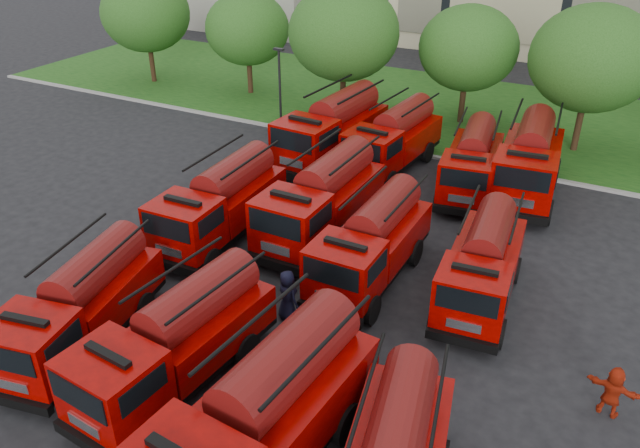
# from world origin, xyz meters

# --- Properties ---
(ground) EXTENTS (140.00, 140.00, 0.00)m
(ground) POSITION_xyz_m (0.00, 0.00, 0.00)
(ground) COLOR black
(ground) RESTS_ON ground
(lawn) EXTENTS (70.00, 16.00, 0.12)m
(lawn) POSITION_xyz_m (0.00, 26.00, 0.06)
(lawn) COLOR #134512
(lawn) RESTS_ON ground
(curb) EXTENTS (70.00, 0.30, 0.14)m
(curb) POSITION_xyz_m (0.00, 17.90, 0.07)
(curb) COLOR gray
(curb) RESTS_ON ground
(tree_0) EXTENTS (6.30, 6.30, 7.70)m
(tree_0) POSITION_xyz_m (-24.00, 22.00, 5.02)
(tree_0) COLOR #382314
(tree_0) RESTS_ON ground
(tree_1) EXTENTS (5.71, 5.71, 6.98)m
(tree_1) POSITION_xyz_m (-16.00, 23.00, 4.55)
(tree_1) COLOR #382314
(tree_1) RESTS_ON ground
(tree_2) EXTENTS (6.72, 6.72, 8.22)m
(tree_2) POSITION_xyz_m (-8.00, 21.50, 5.35)
(tree_2) COLOR #382314
(tree_2) RESTS_ON ground
(tree_3) EXTENTS (5.88, 5.88, 7.19)m
(tree_3) POSITION_xyz_m (-1.00, 24.00, 4.68)
(tree_3) COLOR #382314
(tree_3) RESTS_ON ground
(tree_4) EXTENTS (6.55, 6.55, 8.01)m
(tree_4) POSITION_xyz_m (6.00, 22.50, 5.22)
(tree_4) COLOR #382314
(tree_4) RESTS_ON ground
(lamp_post_0) EXTENTS (0.60, 0.25, 5.11)m
(lamp_post_0) POSITION_xyz_m (-10.00, 17.20, 2.90)
(lamp_post_0) COLOR black
(lamp_post_0) RESTS_ON ground
(fire_truck_0) EXTENTS (3.58, 7.07, 3.07)m
(fire_truck_0) POSITION_xyz_m (-5.68, -2.42, 1.55)
(fire_truck_0) COLOR black
(fire_truck_0) RESTS_ON ground
(fire_truck_1) EXTENTS (3.02, 7.15, 3.17)m
(fire_truck_1) POSITION_xyz_m (-1.82, -2.40, 1.60)
(fire_truck_1) COLOR black
(fire_truck_1) RESTS_ON ground
(fire_truck_2) EXTENTS (3.38, 8.08, 3.59)m
(fire_truck_2) POSITION_xyz_m (2.12, -4.00, 1.81)
(fire_truck_2) COLOR black
(fire_truck_2) RESTS_ON ground
(fire_truck_4) EXTENTS (2.85, 7.29, 3.28)m
(fire_truck_4) POSITION_xyz_m (-5.84, 5.41, 1.65)
(fire_truck_4) COLOR black
(fire_truck_4) RESTS_ON ground
(fire_truck_5) EXTENTS (2.88, 7.60, 3.44)m
(fire_truck_5) POSITION_xyz_m (-2.16, 7.51, 1.73)
(fire_truck_5) COLOR black
(fire_truck_5) RESTS_ON ground
(fire_truck_6) EXTENTS (2.60, 6.96, 3.16)m
(fire_truck_6) POSITION_xyz_m (1.00, 5.48, 1.59)
(fire_truck_6) COLOR black
(fire_truck_6) RESTS_ON ground
(fire_truck_7) EXTENTS (2.92, 6.82, 3.02)m
(fire_truck_7) POSITION_xyz_m (5.03, 6.04, 1.52)
(fire_truck_7) COLOR black
(fire_truck_7) RESTS_ON ground
(fire_truck_8) EXTENTS (3.40, 8.19, 3.64)m
(fire_truck_8) POSITION_xyz_m (-5.39, 14.91, 1.83)
(fire_truck_8) COLOR black
(fire_truck_8) RESTS_ON ground
(fire_truck_9) EXTENTS (3.14, 7.41, 3.29)m
(fire_truck_9) POSITION_xyz_m (-2.17, 15.53, 1.65)
(fire_truck_9) COLOR black
(fire_truck_9) RESTS_ON ground
(fire_truck_10) EXTENTS (3.33, 7.13, 3.12)m
(fire_truck_10) POSITION_xyz_m (2.23, 14.68, 1.57)
(fire_truck_10) COLOR black
(fire_truck_10) RESTS_ON ground
(fire_truck_11) EXTENTS (3.43, 7.96, 3.52)m
(fire_truck_11) POSITION_xyz_m (4.67, 15.68, 1.77)
(fire_truck_11) COLOR black
(fire_truck_11) RESTS_ON ground
(firefighter_4) EXTENTS (1.12, 0.96, 1.95)m
(firefighter_4) POSITION_xyz_m (-0.51, 1.80, 0.00)
(firefighter_4) COLOR black
(firefighter_4) RESTS_ON ground
(firefighter_5) EXTENTS (1.61, 0.89, 1.64)m
(firefighter_5) POSITION_xyz_m (9.82, 2.28, 0.00)
(firefighter_5) COLOR #AE240D
(firefighter_5) RESTS_ON ground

